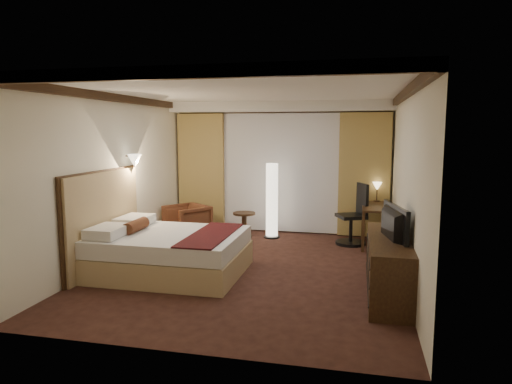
% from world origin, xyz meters
% --- Properties ---
extents(floor, '(4.50, 5.50, 0.01)m').
position_xyz_m(floor, '(0.00, 0.00, 0.00)').
color(floor, black).
rests_on(floor, ground).
extents(ceiling, '(4.50, 5.50, 0.01)m').
position_xyz_m(ceiling, '(0.00, 0.00, 2.70)').
color(ceiling, white).
rests_on(ceiling, back_wall).
extents(back_wall, '(4.50, 0.02, 2.70)m').
position_xyz_m(back_wall, '(0.00, 2.75, 1.35)').
color(back_wall, silver).
rests_on(back_wall, floor).
extents(left_wall, '(0.02, 5.50, 2.70)m').
position_xyz_m(left_wall, '(-2.25, 0.00, 1.35)').
color(left_wall, silver).
rests_on(left_wall, floor).
extents(right_wall, '(0.02, 5.50, 2.70)m').
position_xyz_m(right_wall, '(2.25, 0.00, 1.35)').
color(right_wall, silver).
rests_on(right_wall, floor).
extents(crown_molding, '(4.50, 5.50, 0.12)m').
position_xyz_m(crown_molding, '(0.00, 0.00, 2.64)').
color(crown_molding, black).
rests_on(crown_molding, ceiling).
extents(soffit, '(4.50, 0.50, 0.20)m').
position_xyz_m(soffit, '(0.00, 2.50, 2.60)').
color(soffit, white).
rests_on(soffit, ceiling).
extents(curtain_sheer, '(2.48, 0.04, 2.45)m').
position_xyz_m(curtain_sheer, '(0.00, 2.67, 1.25)').
color(curtain_sheer, silver).
rests_on(curtain_sheer, back_wall).
extents(curtain_left_drape, '(1.00, 0.14, 2.45)m').
position_xyz_m(curtain_left_drape, '(-1.70, 2.61, 1.25)').
color(curtain_left_drape, tan).
rests_on(curtain_left_drape, back_wall).
extents(curtain_right_drape, '(1.00, 0.14, 2.45)m').
position_xyz_m(curtain_right_drape, '(1.70, 2.61, 1.25)').
color(curtain_right_drape, tan).
rests_on(curtain_right_drape, back_wall).
extents(wall_sconce, '(0.24, 0.24, 0.24)m').
position_xyz_m(wall_sconce, '(-2.09, 0.39, 1.62)').
color(wall_sconce, white).
rests_on(wall_sconce, left_wall).
extents(bed, '(2.14, 1.67, 0.63)m').
position_xyz_m(bed, '(-1.12, -0.45, 0.31)').
color(bed, white).
rests_on(bed, floor).
extents(headboard, '(0.12, 1.97, 1.50)m').
position_xyz_m(headboard, '(-2.20, -0.45, 0.75)').
color(headboard, tan).
rests_on(headboard, floor).
extents(armchair, '(1.00, 0.99, 0.75)m').
position_xyz_m(armchair, '(-1.67, 1.63, 0.38)').
color(armchair, '#4D3017').
rests_on(armchair, floor).
extents(side_table, '(0.45, 0.45, 0.49)m').
position_xyz_m(side_table, '(-0.62, 2.08, 0.25)').
color(side_table, black).
rests_on(side_table, floor).
extents(floor_lamp, '(0.32, 0.32, 1.50)m').
position_xyz_m(floor_lamp, '(-0.07, 2.13, 0.75)').
color(floor_lamp, white).
rests_on(floor_lamp, floor).
extents(desk, '(0.55, 1.24, 0.75)m').
position_xyz_m(desk, '(1.95, 1.98, 0.38)').
color(desk, black).
rests_on(desk, floor).
extents(desk_lamp, '(0.18, 0.18, 0.34)m').
position_xyz_m(desk_lamp, '(1.95, 2.45, 0.92)').
color(desk_lamp, '#FFD899').
rests_on(desk_lamp, desk).
extents(office_chair, '(0.74, 0.74, 1.16)m').
position_xyz_m(office_chair, '(1.48, 1.93, 0.58)').
color(office_chair, black).
rests_on(office_chair, floor).
extents(dresser, '(0.50, 1.95, 0.76)m').
position_xyz_m(dresser, '(2.00, -0.66, 0.38)').
color(dresser, black).
rests_on(dresser, floor).
extents(television, '(0.78, 1.11, 0.13)m').
position_xyz_m(television, '(1.97, -0.66, 1.05)').
color(television, black).
rests_on(television, dresser).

